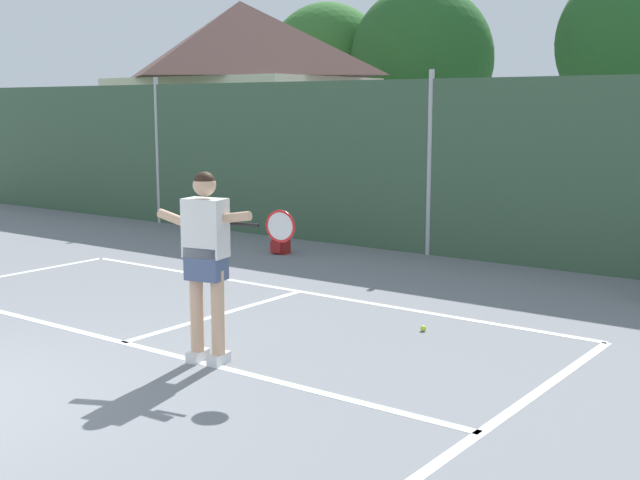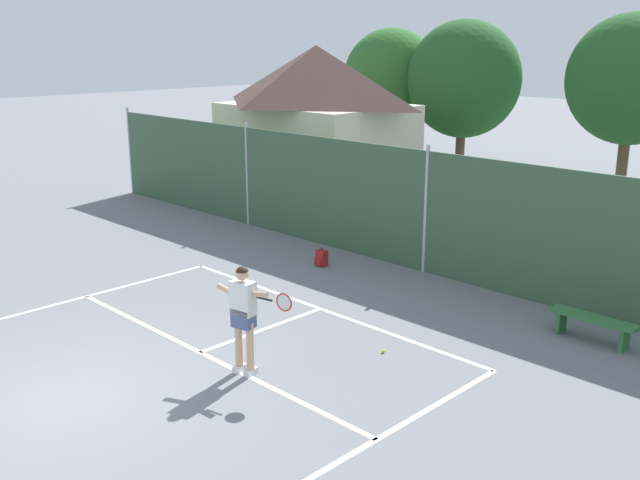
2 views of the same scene
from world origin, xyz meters
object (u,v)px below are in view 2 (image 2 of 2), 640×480
Objects in this scene: courtside_bench at (593,323)px; tennis_ball at (383,351)px; backpack_red at (321,258)px; tennis_player at (244,310)px.

tennis_ball is at bearing -127.65° from courtside_bench.
tennis_ball is 0.04× the size of courtside_bench.
courtside_bench is (6.73, 0.23, 0.17)m from backpack_red.
courtside_bench is at bearing 56.62° from tennis_player.
tennis_player is 6.08m from backpack_red.
courtside_bench is (3.49, 5.30, -0.75)m from tennis_player.
tennis_player is 28.10× the size of tennis_ball.
tennis_player is 2.71m from tennis_ball.
tennis_ball is 5.21m from backpack_red.
tennis_ball is 3.91m from courtside_bench.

